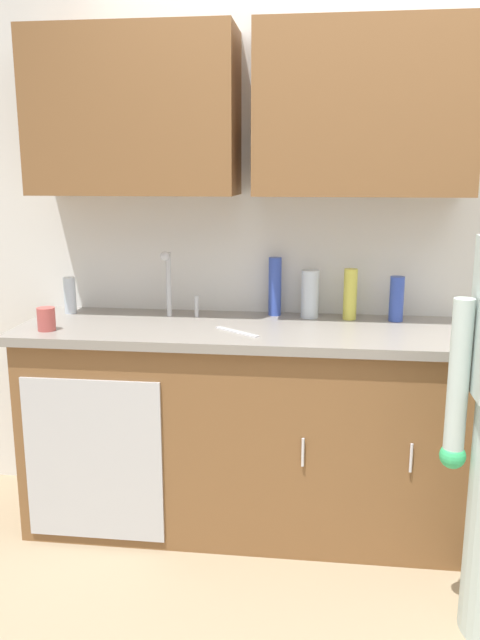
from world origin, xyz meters
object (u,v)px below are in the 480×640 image
(knife_on_counter, at_px, (237,332))
(bottle_cleaner_spray, at_px, (70,295))
(bottle_water_short, at_px, (397,299))
(bottle_dish_liquid, at_px, (275,287))
(bottle_soap, at_px, (350,294))
(bottle_water_tall, at_px, (310,294))
(sink, at_px, (171,326))
(cup_by_sink, at_px, (46,319))

(knife_on_counter, bearing_deg, bottle_cleaner_spray, 19.50)
(bottle_water_short, bearing_deg, bottle_dish_liquid, 174.00)
(bottle_soap, xyz_separation_m, bottle_water_short, (0.21, -0.01, -0.01))
(bottle_dish_liquid, distance_m, knife_on_counter, 0.41)
(bottle_water_tall, relative_size, knife_on_counter, 0.93)
(sink, height_order, bottle_dish_liquid, sink)
(bottle_water_short, bearing_deg, bottle_soap, 176.62)
(bottle_water_tall, height_order, bottle_water_short, bottle_water_tall)
(knife_on_counter, bearing_deg, bottle_water_tall, -94.14)
(bottle_soap, bearing_deg, sink, -166.96)
(sink, height_order, cup_by_sink, sink)
(sink, height_order, bottle_water_tall, sink)
(bottle_soap, relative_size, bottle_dish_liquid, 0.85)
(bottle_cleaner_spray, xyz_separation_m, bottle_dish_liquid, (0.97, 0.08, 0.05))
(sink, relative_size, bottle_water_short, 2.46)
(knife_on_counter, bearing_deg, bottle_water_short, -117.95)
(bottle_soap, height_order, bottle_water_tall, bottle_soap)
(sink, height_order, bottle_water_short, sink)
(cup_by_sink, bearing_deg, bottle_soap, 16.40)
(bottle_water_tall, bearing_deg, sink, -162.35)
(bottle_water_tall, distance_m, cup_by_sink, 1.18)
(bottle_dish_liquid, height_order, cup_by_sink, bottle_dish_liquid)
(bottle_water_tall, distance_m, bottle_dish_liquid, 0.17)
(bottle_soap, distance_m, bottle_water_short, 0.21)
(knife_on_counter, bearing_deg, bottle_dish_liquid, -71.98)
(bottle_water_tall, xyz_separation_m, knife_on_counter, (-0.30, -0.33, -0.11))
(bottle_water_tall, bearing_deg, bottle_cleaner_spray, -177.80)
(bottle_soap, bearing_deg, knife_on_counter, -146.64)
(sink, height_order, bottle_cleaner_spray, sink)
(bottle_cleaner_spray, height_order, bottle_soap, bottle_soap)
(sink, xyz_separation_m, cup_by_sink, (-0.49, -0.20, 0.06))
(bottle_cleaner_spray, height_order, knife_on_counter, bottle_cleaner_spray)
(bottle_cleaner_spray, distance_m, bottle_dish_liquid, 0.98)
(bottle_soap, bearing_deg, bottle_dish_liquid, 172.46)
(bottle_water_short, bearing_deg, sink, -170.26)
(bottle_cleaner_spray, relative_size, bottle_water_tall, 0.78)
(cup_by_sink, bearing_deg, bottle_cleaner_spray, 94.74)
(bottle_cleaner_spray, relative_size, bottle_soap, 0.74)
(bottle_water_tall, relative_size, bottle_dish_liquid, 0.81)
(bottle_soap, xyz_separation_m, cup_by_sink, (-1.29, -0.38, -0.07))
(sink, distance_m, knife_on_counter, 0.34)
(bottle_cleaner_spray, relative_size, cup_by_sink, 1.74)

